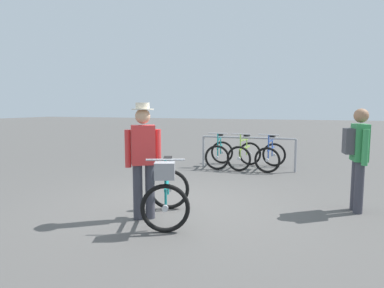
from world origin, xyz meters
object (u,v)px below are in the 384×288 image
(racked_bike_teal, at_px, (220,153))
(pedestrian_with_backpack, at_px, (358,153))
(racked_bike_blue, at_px, (271,156))
(featured_bicycle, at_px, (167,192))
(person_with_featured_bike, at_px, (143,156))
(racked_bike_lime, at_px, (245,155))

(racked_bike_teal, relative_size, pedestrian_with_backpack, 0.71)
(racked_bike_blue, xyz_separation_m, pedestrian_with_backpack, (1.66, -3.17, 0.57))
(racked_bike_teal, distance_m, featured_bicycle, 4.61)
(racked_bike_teal, distance_m, racked_bike_blue, 1.40)
(racked_bike_teal, relative_size, racked_bike_blue, 1.02)
(pedestrian_with_backpack, bearing_deg, person_with_featured_bike, -154.73)
(racked_bike_lime, distance_m, racked_bike_blue, 0.70)
(racked_bike_teal, height_order, person_with_featured_bike, person_with_featured_bike)
(featured_bicycle, xyz_separation_m, pedestrian_with_backpack, (2.64, 1.43, 0.49))
(racked_bike_lime, distance_m, person_with_featured_bike, 4.67)
(featured_bicycle, bearing_deg, racked_bike_lime, 86.50)
(featured_bicycle, bearing_deg, person_with_featured_bike, 178.77)
(racked_bike_lime, bearing_deg, featured_bicycle, -93.50)
(racked_bike_blue, xyz_separation_m, person_with_featured_bike, (-1.36, -4.60, 0.58))
(racked_bike_lime, distance_m, pedestrian_with_backpack, 3.99)
(person_with_featured_bike, xyz_separation_m, pedestrian_with_backpack, (3.02, 1.42, -0.01))
(pedestrian_with_backpack, bearing_deg, racked_bike_blue, 117.60)
(racked_bike_teal, xyz_separation_m, pedestrian_with_backpack, (3.06, -3.16, 0.57))
(racked_bike_teal, relative_size, racked_bike_lime, 0.99)
(featured_bicycle, distance_m, pedestrian_with_backpack, 3.04)
(racked_bike_lime, bearing_deg, racked_bike_teal, -179.29)
(racked_bike_blue, bearing_deg, pedestrian_with_backpack, -62.40)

